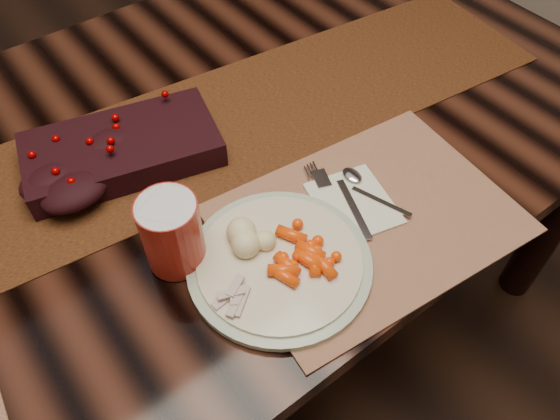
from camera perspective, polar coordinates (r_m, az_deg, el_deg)
floor at (r=1.64m, az=-6.44°, el=-12.46°), size 5.00×5.00×0.00m
dining_table at (r=1.32m, az=-7.86°, el=-5.12°), size 1.80×1.00×0.75m
table_runner at (r=1.04m, az=-11.27°, el=6.70°), size 1.60×0.50×0.00m
centerpiece at (r=1.01m, az=-16.25°, el=6.43°), size 0.37×0.25×0.07m
placemat_main at (r=0.91m, az=9.18°, el=-0.89°), size 0.50×0.39×0.00m
dinner_plate at (r=0.84m, az=-0.06°, el=-5.53°), size 0.30×0.30×0.02m
baby_carrots at (r=0.82m, az=0.82°, el=-5.49°), size 0.13×0.12×0.02m
mashed_potatoes at (r=0.83m, az=-3.27°, el=-2.76°), size 0.10×0.09×0.05m
turkey_shreds at (r=0.79m, az=-4.95°, el=-8.90°), size 0.08×0.07×0.01m
napkin at (r=0.93m, az=7.67°, el=0.69°), size 0.15×0.17×0.00m
fork at (r=0.92m, az=6.85°, el=0.96°), size 0.08×0.17×0.00m
spoon at (r=0.94m, az=9.59°, el=1.74°), size 0.07×0.14×0.00m
red_cup at (r=0.82m, az=-11.24°, el=-2.37°), size 0.12×0.12×0.12m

